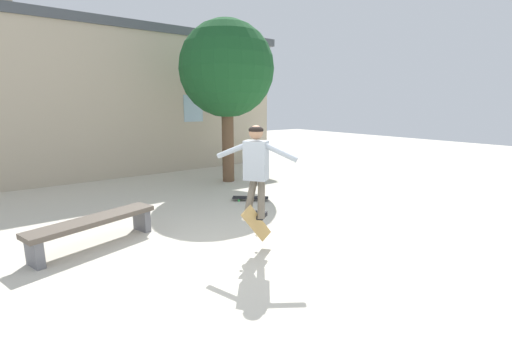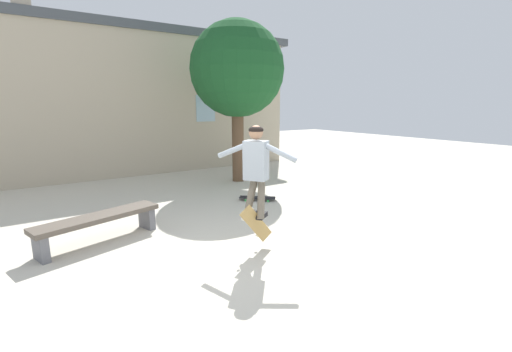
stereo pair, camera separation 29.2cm
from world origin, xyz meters
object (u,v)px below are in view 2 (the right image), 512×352
tree_right (237,70)px  skateboard_flipping (256,224)px  skater (256,164)px  park_bench (99,222)px  skateboard_resting (257,198)px

tree_right → skateboard_flipping: 5.77m
skater → skateboard_flipping: size_ratio=1.95×
park_bench → skater: 2.78m
skater → skateboard_resting: skater is taller
skateboard_flipping → park_bench: bearing=121.6°
park_bench → skateboard_flipping: (1.96, -1.71, 0.09)m
park_bench → skateboard_resting: park_bench is taller
skateboard_flipping → skateboard_resting: bearing=38.9°
tree_right → skateboard_flipping: tree_right is taller
tree_right → skater: 5.35m
tree_right → skateboard_flipping: (-2.32, -4.52, -2.74)m
skateboard_resting → skateboard_flipping: bearing=95.9°
tree_right → skateboard_resting: 3.84m
skateboard_flipping → skateboard_resting: size_ratio=0.91×
tree_right → skateboard_resting: size_ratio=5.74×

